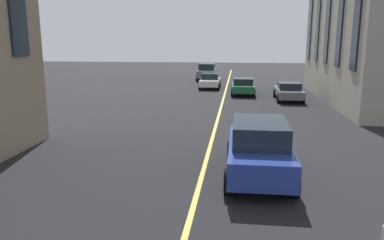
{
  "coord_description": "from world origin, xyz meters",
  "views": [
    {
      "loc": [
        1.81,
        -1.13,
        4.4
      ],
      "look_at": [
        15.14,
        0.54,
        1.54
      ],
      "focal_mm": 34.87,
      "sensor_mm": 36.0,
      "label": 1
    }
  ],
  "objects": [
    {
      "name": "car_grey_trailing",
      "position": [
        30.38,
        -4.9,
        0.7
      ],
      "size": [
        4.4,
        1.95,
        1.37
      ],
      "color": "slate",
      "rests_on": "ground_plane"
    },
    {
      "name": "car_green_parked_a",
      "position": [
        33.18,
        -1.53,
        0.7
      ],
      "size": [
        4.4,
        1.95,
        1.37
      ],
      "color": "#1E6038",
      "rests_on": "ground_plane"
    },
    {
      "name": "car_grey_mid",
      "position": [
        44.51,
        2.46,
        0.97
      ],
      "size": [
        4.7,
        2.14,
        1.88
      ],
      "color": "slate",
      "rests_on": "ground_plane"
    },
    {
      "name": "lane_centre_line",
      "position": [
        20.0,
        0.0,
        0.0
      ],
      "size": [
        80.0,
        0.16,
        0.01
      ],
      "color": "#D8C64C",
      "rests_on": "ground_plane"
    },
    {
      "name": "car_white_oncoming",
      "position": [
        37.02,
        1.54,
        0.7
      ],
      "size": [
        3.9,
        1.89,
        1.4
      ],
      "color": "silver",
      "rests_on": "ground_plane"
    },
    {
      "name": "car_blue_parked_b",
      "position": [
        13.67,
        -1.85,
        0.97
      ],
      "size": [
        4.7,
        2.14,
        1.88
      ],
      "color": "navy",
      "rests_on": "ground_plane"
    }
  ]
}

